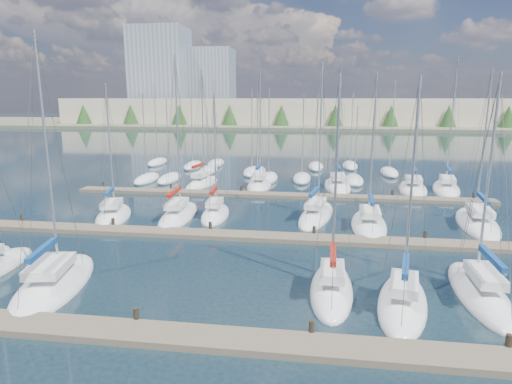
# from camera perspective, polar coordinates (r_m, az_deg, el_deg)

# --- Properties ---
(ground) EXTENTS (400.00, 400.00, 0.00)m
(ground) POSITION_cam_1_polar(r_m,az_deg,el_deg) (74.92, 4.92, 4.54)
(ground) COLOR #1A2B34
(ground) RESTS_ON ground
(dock_near) EXTENTS (44.00, 1.93, 1.10)m
(dock_near) POSITION_cam_1_polar(r_m,az_deg,el_deg) (19.44, -5.21, -18.97)
(dock_near) COLOR #6B5E4C
(dock_near) RESTS_ON ground
(dock_mid) EXTENTS (44.00, 1.93, 1.10)m
(dock_mid) POSITION_cam_1_polar(r_m,az_deg,el_deg) (32.02, 0.51, -5.96)
(dock_mid) COLOR #6B5E4C
(dock_mid) RESTS_ON ground
(dock_far) EXTENTS (44.00, 1.93, 1.10)m
(dock_far) POSITION_cam_1_polar(r_m,az_deg,el_deg) (45.44, 2.82, -0.42)
(dock_far) COLOR #6B5E4C
(dock_far) RESTS_ON ground
(sailboat_r) EXTENTS (4.62, 9.97, 15.47)m
(sailboat_r) POSITION_cam_1_polar(r_m,az_deg,el_deg) (53.17, 24.02, 0.44)
(sailboat_r) COLOR white
(sailboat_r) RESTS_ON ground
(sailboat_n) EXTENTS (3.56, 8.13, 14.21)m
(sailboat_n) POSITION_cam_1_polar(r_m,az_deg,el_deg) (51.84, -7.19, 1.16)
(sailboat_n) COLOR white
(sailboat_n) RESTS_ON ground
(sailboat_j) EXTENTS (2.72, 6.68, 11.36)m
(sailboat_j) POSITION_cam_1_polar(r_m,az_deg,el_deg) (37.99, -5.44, -2.99)
(sailboat_j) COLOR white
(sailboat_j) RESTS_ON ground
(sailboat_q) EXTENTS (4.27, 9.08, 12.60)m
(sailboat_q) POSITION_cam_1_polar(r_m,az_deg,el_deg) (51.62, 20.16, 0.41)
(sailboat_q) COLOR white
(sailboat_q) RESTS_ON ground
(sailboat_d) EXTENTS (2.55, 7.40, 12.19)m
(sailboat_d) POSITION_cam_1_polar(r_m,az_deg,el_deg) (23.98, 10.03, -12.62)
(sailboat_d) COLOR white
(sailboat_d) RESTS_ON ground
(sailboat_l) EXTENTS (3.27, 8.71, 12.96)m
(sailboat_l) POSITION_cam_1_polar(r_m,az_deg,el_deg) (36.11, 14.81, -4.20)
(sailboat_l) COLOR white
(sailboat_l) RESTS_ON ground
(sailboat_m) EXTENTS (4.36, 10.00, 13.28)m
(sailboat_m) POSITION_cam_1_polar(r_m,az_deg,el_deg) (39.80, 27.39, -3.67)
(sailboat_m) COLOR white
(sailboat_m) RESTS_ON ground
(sailboat_c) EXTENTS (4.94, 9.21, 14.42)m
(sailboat_c) POSITION_cam_1_polar(r_m,az_deg,el_deg) (26.81, -25.22, -10.92)
(sailboat_c) COLOR white
(sailboat_c) RESTS_ON ground
(sailboat_e) EXTENTS (3.89, 7.77, 12.04)m
(sailboat_e) POSITION_cam_1_polar(r_m,az_deg,el_deg) (23.43, 18.95, -13.77)
(sailboat_e) COLOR white
(sailboat_e) RESTS_ON ground
(sailboat_k) EXTENTS (4.18, 9.59, 14.01)m
(sailboat_k) POSITION_cam_1_polar(r_m,az_deg,el_deg) (38.05, 8.03, -3.03)
(sailboat_k) COLOR white
(sailboat_k) RESTS_ON ground
(sailboat_h) EXTENTS (4.50, 7.64, 12.26)m
(sailboat_h) POSITION_cam_1_polar(r_m,az_deg,el_deg) (39.51, -18.46, -3.00)
(sailboat_h) COLOR white
(sailboat_h) RESTS_ON ground
(sailboat_i) EXTENTS (2.99, 9.11, 14.60)m
(sailboat_i) POSITION_cam_1_polar(r_m,az_deg,el_deg) (38.13, -10.30, -3.07)
(sailboat_i) COLOR white
(sailboat_i) RESTS_ON ground
(sailboat_o) EXTENTS (2.79, 7.58, 14.21)m
(sailboat_o) POSITION_cam_1_polar(r_m,az_deg,el_deg) (50.43, 0.44, 0.93)
(sailboat_o) COLOR white
(sailboat_o) RESTS_ON ground
(sailboat_f) EXTENTS (2.69, 8.61, 12.27)m
(sailboat_f) POSITION_cam_1_polar(r_m,az_deg,el_deg) (26.09, 27.68, -11.80)
(sailboat_f) COLOR white
(sailboat_f) RESTS_ON ground
(sailboat_p) EXTENTS (3.42, 9.03, 14.90)m
(sailboat_p) POSITION_cam_1_polar(r_m,az_deg,el_deg) (51.05, 10.77, 0.84)
(sailboat_p) COLOR white
(sailboat_p) RESTS_ON ground
(distant_boats) EXTENTS (36.93, 20.75, 13.30)m
(distant_boats) POSITION_cam_1_polar(r_m,az_deg,el_deg) (59.31, -0.15, 2.78)
(distant_boats) COLOR #9EA0A5
(distant_boats) RESTS_ON ground
(shoreline) EXTENTS (400.00, 60.00, 38.00)m
(shoreline) POSITION_cam_1_polar(r_m,az_deg,el_deg) (164.80, 2.04, 11.48)
(shoreline) COLOR #666B51
(shoreline) RESTS_ON ground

